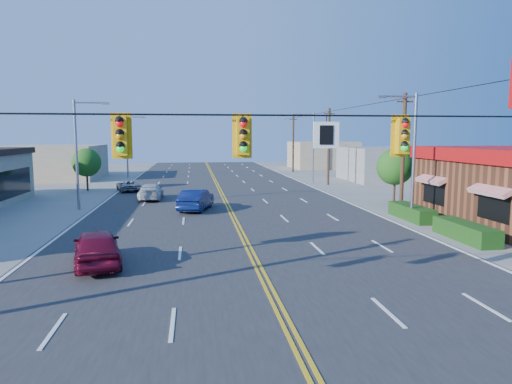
{
  "coord_description": "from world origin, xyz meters",
  "views": [
    {
      "loc": [
        -2.58,
        -12.72,
        5.43
      ],
      "look_at": [
        0.98,
        13.11,
        2.2
      ],
      "focal_mm": 32.0,
      "sensor_mm": 36.0,
      "label": 1
    }
  ],
  "objects": [
    {
      "name": "road",
      "position": [
        0.0,
        20.0,
        0.03
      ],
      "size": [
        20.0,
        120.0,
        0.06
      ],
      "primitive_type": "cube",
      "color": "#2D2D30",
      "rests_on": "ground"
    },
    {
      "name": "tree_kfc_rear",
      "position": [
        13.5,
        22.0,
        2.93
      ],
      "size": [
        2.94,
        2.94,
        4.41
      ],
      "color": "#47301E",
      "rests_on": "ground"
    },
    {
      "name": "utility_pole_far",
      "position": [
        12.2,
        54.0,
        4.2
      ],
      "size": [
        0.28,
        0.28,
        8.4
      ],
      "primitive_type": "cylinder",
      "color": "#47301E",
      "rests_on": "ground"
    },
    {
      "name": "bld_west_far",
      "position": [
        -20.0,
        48.0,
        2.1
      ],
      "size": [
        11.0,
        12.0,
        4.2
      ],
      "primitive_type": "cube",
      "color": "tan",
      "rests_on": "ground"
    },
    {
      "name": "utility_pole_mid",
      "position": [
        12.2,
        36.0,
        4.2
      ],
      "size": [
        0.28,
        0.28,
        8.4
      ],
      "primitive_type": "cylinder",
      "color": "#47301E",
      "rests_on": "ground"
    },
    {
      "name": "car_silver",
      "position": [
        -8.91,
        32.65,
        0.55
      ],
      "size": [
        2.91,
        4.32,
        1.1
      ],
      "primitive_type": "imported",
      "rotation": [
        0.0,
        0.0,
        3.44
      ],
      "color": "#959599",
      "rests_on": "ground"
    },
    {
      "name": "car_white",
      "position": [
        -6.18,
        26.38,
        0.67
      ],
      "size": [
        1.92,
        4.65,
        1.34
      ],
      "primitive_type": "imported",
      "rotation": [
        0.0,
        0.0,
        3.13
      ],
      "color": "silver",
      "rests_on": "ground"
    },
    {
      "name": "ground",
      "position": [
        0.0,
        0.0,
        0.0
      ],
      "size": [
        160.0,
        160.0,
        0.0
      ],
      "primitive_type": "plane",
      "color": "gray",
      "rests_on": "ground"
    },
    {
      "name": "streetlight_nw",
      "position": [
        -10.79,
        48.0,
        4.51
      ],
      "size": [
        2.55,
        0.25,
        8.0
      ],
      "color": "gray",
      "rests_on": "ground"
    },
    {
      "name": "signal_span",
      "position": [
        -0.12,
        0.0,
        4.89
      ],
      "size": [
        24.32,
        0.34,
        9.0
      ],
      "color": "#47301E",
      "rests_on": "ground"
    },
    {
      "name": "car_blue",
      "position": [
        -2.42,
        20.29,
        0.77
      ],
      "size": [
        2.8,
        4.94,
        1.54
      ],
      "primitive_type": "imported",
      "rotation": [
        0.0,
        0.0,
        2.88
      ],
      "color": "#0D1A4F",
      "rests_on": "ground"
    },
    {
      "name": "tree_west",
      "position": [
        -13.0,
        34.0,
        2.79
      ],
      "size": [
        2.8,
        2.8,
        4.2
      ],
      "color": "#47301E",
      "rests_on": "ground"
    },
    {
      "name": "streetlight_sw",
      "position": [
        -10.79,
        22.0,
        4.51
      ],
      "size": [
        2.55,
        0.25,
        8.0
      ],
      "color": "gray",
      "rests_on": "ground"
    },
    {
      "name": "streetlight_ne",
      "position": [
        10.79,
        38.0,
        4.51
      ],
      "size": [
        2.55,
        0.25,
        8.0
      ],
      "color": "gray",
      "rests_on": "ground"
    },
    {
      "name": "utility_pole_near",
      "position": [
        12.2,
        18.0,
        4.2
      ],
      "size": [
        0.28,
        0.28,
        8.4
      ],
      "primitive_type": "cylinder",
      "color": "#47301E",
      "rests_on": "ground"
    },
    {
      "name": "car_magenta",
      "position": [
        -6.6,
        6.53,
        0.77
      ],
      "size": [
        2.77,
        4.8,
        1.54
      ],
      "primitive_type": "imported",
      "rotation": [
        0.0,
        0.0,
        3.37
      ],
      "color": "maroon",
      "rests_on": "ground"
    },
    {
      "name": "streetlight_se",
      "position": [
        10.79,
        14.0,
        4.51
      ],
      "size": [
        2.55,
        0.25,
        8.0
      ],
      "color": "gray",
      "rests_on": "ground"
    },
    {
      "name": "bld_east_mid",
      "position": [
        22.0,
        40.0,
        2.0
      ],
      "size": [
        12.0,
        10.0,
        4.0
      ],
      "primitive_type": "cube",
      "color": "gray",
      "rests_on": "ground"
    },
    {
      "name": "bld_east_far",
      "position": [
        19.0,
        62.0,
        2.2
      ],
      "size": [
        10.0,
        10.0,
        4.4
      ],
      "primitive_type": "cube",
      "color": "tan",
      "rests_on": "ground"
    }
  ]
}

